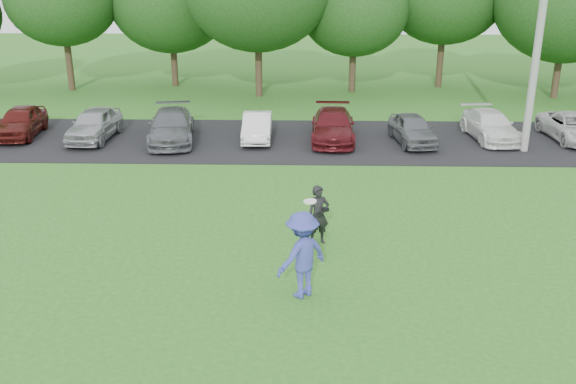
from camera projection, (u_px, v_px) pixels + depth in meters
name	position (u px, v px, depth m)	size (l,w,h in m)	color
ground	(284.00, 305.00, 13.76)	(100.00, 100.00, 0.00)	#2C651C
parking_lot	(294.00, 140.00, 25.94)	(32.00, 6.50, 0.03)	black
utility_pole	(540.00, 27.00, 22.91)	(0.28, 0.28, 9.28)	gray
frisbee_player	(302.00, 255.00, 13.83)	(1.44, 1.38, 2.31)	#3B43A7
camera_bystander	(318.00, 215.00, 16.47)	(0.66, 0.53, 1.57)	black
parked_cars	(281.00, 126.00, 25.72)	(31.06, 5.06, 1.25)	#5C5E64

